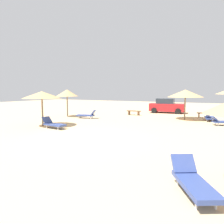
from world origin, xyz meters
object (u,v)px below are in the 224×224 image
at_px(parasol_1, 185,93).
at_px(bench_0, 211,117).
at_px(parasol_3, 67,93).
at_px(lounger_0, 193,181).
at_px(lounger_1, 209,117).
at_px(parked_car, 167,106).
at_px(lounger_2, 223,121).
at_px(bench_1, 205,114).
at_px(bench_2, 134,112).
at_px(lounger_4, 53,124).
at_px(lounger_3, 87,115).
at_px(parasol_4, 42,95).

bearing_deg(parasol_1, bench_0, 12.58).
xyz_separation_m(parasol_1, parasol_3, (-10.87, -3.42, 0.02)).
distance_m(lounger_0, lounger_1, 14.39).
xyz_separation_m(parasol_3, parked_car, (7.90, 8.55, -1.58)).
height_order(parasol_1, lounger_2, parasol_1).
relative_size(bench_1, bench_2, 1.02).
height_order(parasol_1, lounger_4, parasol_1).
bearing_deg(parasol_3, lounger_1, 15.02).
distance_m(lounger_3, parked_car, 10.22).
bearing_deg(parked_car, lounger_0, -73.79).
xyz_separation_m(bench_1, parked_car, (-4.47, 2.69, 0.48)).
relative_size(bench_1, parked_car, 0.37).
height_order(lounger_4, bench_1, lounger_4).
distance_m(parasol_3, lounger_1, 13.53).
bearing_deg(lounger_1, parked_car, 134.63).
relative_size(lounger_4, bench_0, 1.26).
height_order(bench_0, parked_car, parked_car).
xyz_separation_m(lounger_0, bench_2, (-8.18, 15.44, 0.02)).
height_order(parasol_1, parasol_3, parasol_3).
xyz_separation_m(parasol_4, lounger_4, (1.35, -0.31, -1.99)).
bearing_deg(parked_car, parasol_4, -111.91).
distance_m(parasol_3, lounger_3, 3.23).
height_order(lounger_1, lounger_2, lounger_1).
bearing_deg(parasol_1, lounger_3, -157.19).
height_order(lounger_0, lounger_1, lounger_0).
distance_m(parasol_3, bench_2, 7.33).
bearing_deg(parasol_4, parasol_1, 45.80).
bearing_deg(bench_0, parasol_3, -163.31).
bearing_deg(lounger_3, lounger_4, -78.29).
bearing_deg(lounger_0, lounger_3, 135.73).
height_order(lounger_4, bench_0, lounger_4).
relative_size(parasol_3, bench_2, 1.84).
xyz_separation_m(lounger_0, bench_0, (-0.55, 14.81, 0.02)).
bearing_deg(lounger_2, parked_car, 130.62).
distance_m(lounger_2, bench_0, 2.65).
bearing_deg(lounger_1, lounger_4, -135.33).
relative_size(bench_0, bench_1, 1.00).
bearing_deg(parasol_1, bench_1, 58.41).
bearing_deg(lounger_2, parasol_3, -174.12).
bearing_deg(lounger_2, lounger_1, 118.02).
relative_size(parasol_3, lounger_4, 1.43).
height_order(parasol_3, bench_2, parasol_3).
bearing_deg(bench_2, parasol_4, -107.27).
xyz_separation_m(lounger_4, bench_1, (8.73, 11.57, 0.02)).
xyz_separation_m(parasol_3, lounger_0, (13.56, -10.91, -2.07)).
distance_m(parasol_1, lounger_2, 4.24).
relative_size(parasol_3, bench_1, 1.80).
xyz_separation_m(parasol_1, lounger_1, (2.05, 0.04, -2.06)).
relative_size(bench_0, bench_2, 1.02).
relative_size(lounger_4, bench_1, 1.26).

